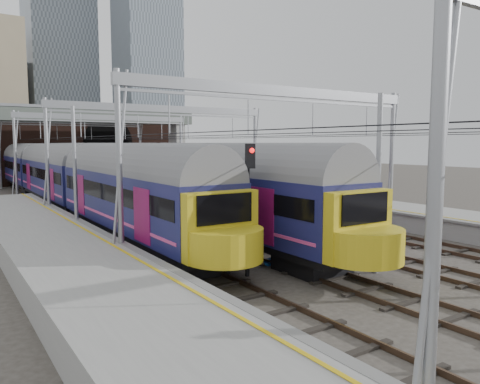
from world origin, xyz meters
TOP-DOWN VIEW (x-y plane):
  - ground at (0.00, 0.00)m, footprint 160.00×160.00m
  - platform_left at (-10.18, 2.50)m, footprint 4.32×55.00m
  - tracks at (0.00, 15.00)m, footprint 14.40×80.00m
  - overhead_line at (0.00, 21.49)m, footprint 16.80×80.00m
  - retaining_wall at (1.40, 51.93)m, footprint 28.00×2.75m
  - overbridge at (0.00, 46.00)m, footprint 28.00×3.00m
  - city_skyline at (2.73, 70.48)m, footprint 37.50×27.50m
  - train_main at (-2.00, 35.72)m, footprint 3.02×69.73m
  - train_second at (-6.00, 29.37)m, footprint 2.98×51.60m
  - signal_near_left at (-4.48, 4.34)m, footprint 0.40×0.47m
  - equip_cover_a at (-2.58, 5.50)m, footprint 1.05×0.85m
  - equip_cover_b at (-0.72, 10.02)m, footprint 0.90×0.71m
  - equip_cover_c at (6.71, 8.82)m, footprint 0.90×0.65m

SIDE VIEW (x-z plane):
  - ground at x=0.00m, z-range 0.00..0.00m
  - tracks at x=0.00m, z-range -0.09..0.13m
  - equip_cover_b at x=-0.72m, z-range 0.00..0.09m
  - equip_cover_c at x=6.71m, z-range 0.00..0.10m
  - equip_cover_a at x=-2.58m, z-range 0.00..0.11m
  - platform_left at x=-10.18m, z-range -0.01..1.11m
  - train_second at x=-6.00m, z-range 0.06..5.12m
  - train_main at x=-2.00m, z-range 0.06..5.18m
  - signal_near_left at x=-4.48m, z-range 0.65..5.73m
  - retaining_wall at x=1.40m, z-range -0.17..8.83m
  - overhead_line at x=0.00m, z-range 2.57..10.57m
  - overbridge at x=0.00m, z-range 2.64..11.89m
  - city_skyline at x=2.73m, z-range -12.91..47.09m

